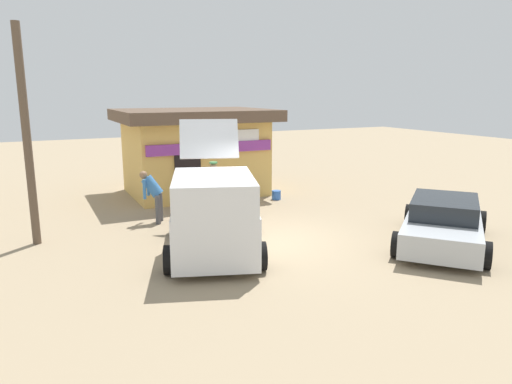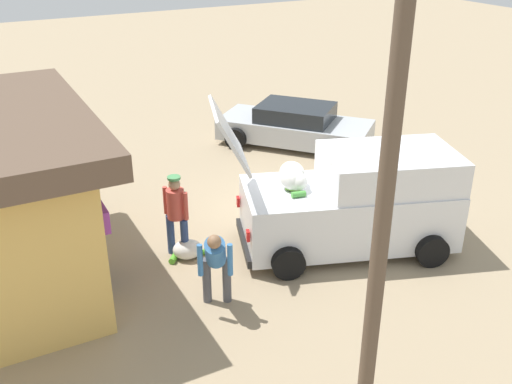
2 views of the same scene
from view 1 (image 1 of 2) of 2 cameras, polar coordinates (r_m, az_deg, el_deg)
ground_plane at (r=12.43m, az=1.04°, el=-5.62°), size 60.00×60.00×0.00m
storefront_bar at (r=17.85m, az=-7.41°, el=5.07°), size 5.52×4.35×3.12m
delivery_van at (r=11.14m, az=-5.20°, el=-2.51°), size 3.20×4.94×3.01m
parked_sedan at (r=12.73m, az=21.64°, el=-3.42°), size 4.35×4.08×1.18m
vendor_standing at (r=14.54m, az=-5.12°, el=0.85°), size 0.50×0.47×1.68m
customer_bending at (r=14.03m, az=-12.31°, el=0.01°), size 0.71×0.64×1.53m
unloaded_banana_pile at (r=14.55m, az=-5.52°, el=-2.34°), size 0.61×0.87×0.38m
paint_bucket at (r=16.83m, az=2.47°, el=-0.36°), size 0.32×0.32×0.32m
utility_pole at (r=12.75m, az=-25.92°, el=5.94°), size 0.20×0.20×5.36m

